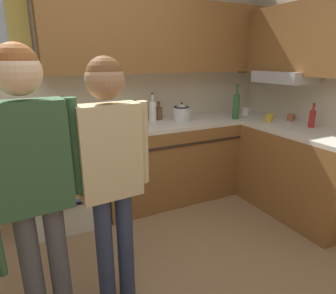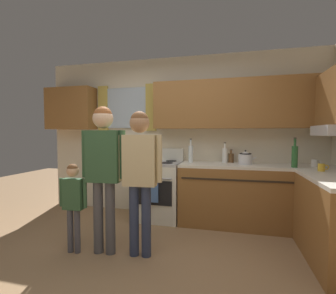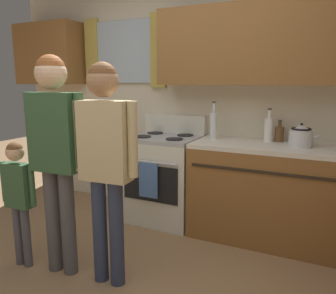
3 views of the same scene
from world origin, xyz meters
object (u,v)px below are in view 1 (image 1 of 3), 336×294
bottle_tall_clear (109,113)px  mug_ceramic_white (246,111)px  bottle_squat_brown (159,113)px  mug_mustard_yellow (269,118)px  stove_oven (64,177)px  bottle_wine_green (236,106)px  bottle_milk_white (153,110)px  adult_holding_child (31,169)px  cup_terracotta (291,117)px  stovetop_kettle (182,112)px  adult_in_plaid (110,161)px  bottle_sauce_red (312,118)px

bottle_tall_clear → mug_ceramic_white: bearing=-2.9°
bottle_squat_brown → mug_mustard_yellow: size_ratio=1.71×
stove_oven → bottle_wine_green: bottle_wine_green is taller
bottle_milk_white → bottle_wine_green: bearing=-19.6°
bottle_wine_green → adult_holding_child: adult_holding_child is taller
bottle_tall_clear → adult_holding_child: adult_holding_child is taller
mug_mustard_yellow → bottle_wine_green: bearing=127.6°
bottle_squat_brown → cup_terracotta: (1.30, -0.73, -0.04)m
stovetop_kettle → adult_in_plaid: size_ratio=0.17×
bottle_wine_green → bottle_milk_white: 0.96m
bottle_sauce_red → mug_mustard_yellow: size_ratio=2.04×
bottle_squat_brown → adult_in_plaid: (-0.96, -1.41, 0.02)m
adult_in_plaid → mug_mustard_yellow: bearing=20.6°
cup_terracotta → bottle_wine_green: bearing=143.5°
bottle_milk_white → bottle_squat_brown: bearing=25.7°
cup_terracotta → adult_holding_child: adult_holding_child is taller
mug_mustard_yellow → adult_in_plaid: adult_in_plaid is taller
bottle_squat_brown → bottle_wine_green: bearing=-24.3°
bottle_wine_green → stove_oven: bearing=174.7°
bottle_sauce_red → bottle_milk_white: bottle_milk_white is taller
adult_holding_child → bottle_tall_clear: bearing=59.8°
cup_terracotta → adult_holding_child: 2.77m
bottle_tall_clear → stove_oven: bearing=-173.2°
bottle_squat_brown → adult_holding_child: bearing=-133.4°
bottle_wine_green → bottle_squat_brown: (-0.81, 0.37, -0.07)m
bottle_milk_white → bottle_tall_clear: bottle_tall_clear is taller
adult_holding_child → bottle_squat_brown: bearing=46.6°
bottle_wine_green → bottle_tall_clear: bearing=170.5°
bottle_squat_brown → adult_in_plaid: 1.71m
stove_oven → adult_holding_child: (-0.26, -1.26, 0.57)m
cup_terracotta → bottle_squat_brown: bearing=150.8°
bottle_wine_green → mug_ceramic_white: bearing=27.9°
stovetop_kettle → bottle_tall_clear: bearing=176.6°
bottle_tall_clear → mug_ceramic_white: bottle_tall_clear is taller
cup_terracotta → stovetop_kettle: stovetop_kettle is taller
bottle_wine_green → bottle_milk_white: bottle_wine_green is taller
stovetop_kettle → bottle_squat_brown: bearing=139.1°
bottle_wine_green → cup_terracotta: 0.62m
stove_oven → adult_in_plaid: (0.15, -1.22, 0.53)m
mug_mustard_yellow → cup_terracotta: 0.27m
bottle_squat_brown → mug_ceramic_white: (1.10, -0.21, -0.03)m
bottle_squat_brown → mug_mustard_yellow: bottle_squat_brown is taller
cup_terracotta → adult_holding_child: bearing=-164.8°
bottle_sauce_red → bottle_wine_green: bottle_wine_green is taller
bottle_milk_white → cup_terracotta: bottle_milk_white is taller
bottle_tall_clear → mug_mustard_yellow: bearing=-18.0°
bottle_squat_brown → stovetop_kettle: bearing=-40.9°
bottle_sauce_red → bottle_tall_clear: size_ratio=0.67×
cup_terracotta → mug_ceramic_white: (-0.20, 0.51, 0.01)m
mug_ceramic_white → adult_in_plaid: 2.38m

